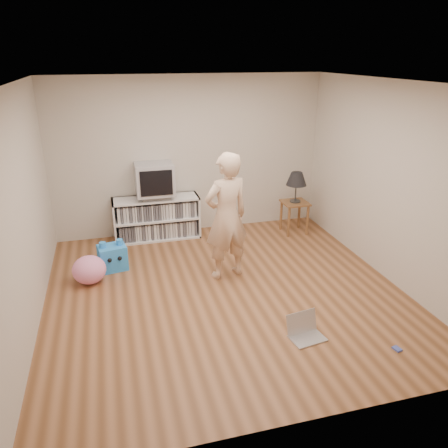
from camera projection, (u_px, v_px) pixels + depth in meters
The scene contains 13 objects.
ground at pixel (225, 292), 5.68m from camera, with size 4.50×4.50×0.00m, color brown.
walls at pixel (225, 197), 5.21m from camera, with size 4.52×4.52×2.60m.
ceiling at pixel (225, 82), 4.73m from camera, with size 4.50×4.50×0.01m, color white.
media_unit at pixel (157, 218), 7.23m from camera, with size 1.40×0.45×0.70m.
dvd_deck at pixel (155, 196), 7.08m from camera, with size 0.45×0.35×0.07m, color gray.
crt_tv at pixel (154, 179), 6.97m from camera, with size 0.60×0.53×0.50m.
side_table at pixel (295, 209), 7.42m from camera, with size 0.42×0.42×0.55m.
table_lamp at pixel (296, 179), 7.23m from camera, with size 0.34×0.34×0.52m.
person at pixel (226, 217), 5.78m from camera, with size 0.64×0.42×1.74m, color beige.
laptop at pixel (304, 330), 4.77m from camera, with size 0.41×0.35×0.25m.
playing_cards at pixel (397, 349), 4.57m from camera, with size 0.07×0.09×0.02m, color #495CC3.
plush_blue at pixel (113, 257), 6.21m from camera, with size 0.43×0.38×0.44m.
plush_pink at pixel (89, 270), 5.84m from camera, with size 0.44×0.44×0.38m, color pink.
Camera 1 is at (-1.30, -4.79, 2.90)m, focal length 35.00 mm.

